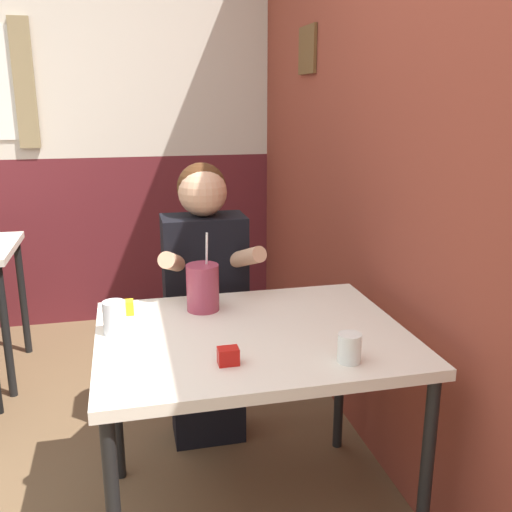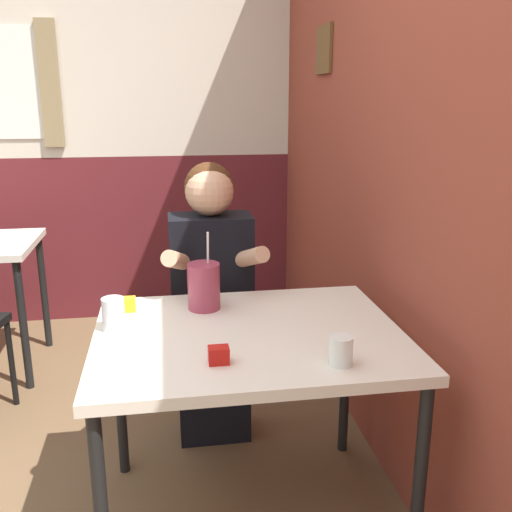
# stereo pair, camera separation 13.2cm
# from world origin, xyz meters

# --- Properties ---
(brick_wall_right) EXTENTS (0.08, 4.49, 2.70)m
(brick_wall_right) POSITION_xyz_m (1.38, 1.24, 1.35)
(brick_wall_right) COLOR brown
(brick_wall_right) RESTS_ON ground_plane
(back_wall) EXTENTS (5.69, 0.09, 2.70)m
(back_wall) POSITION_xyz_m (-0.01, 2.52, 1.36)
(back_wall) COLOR beige
(back_wall) RESTS_ON ground_plane
(main_table) EXTENTS (1.00, 0.79, 0.73)m
(main_table) POSITION_xyz_m (0.76, 0.37, 0.66)
(main_table) COLOR beige
(main_table) RESTS_ON ground_plane
(person_seated) EXTENTS (0.42, 0.40, 1.22)m
(person_seated) POSITION_xyz_m (0.69, 0.94, 0.64)
(person_seated) COLOR black
(person_seated) RESTS_ON ground_plane
(cocktail_pitcher) EXTENTS (0.12, 0.12, 0.29)m
(cocktail_pitcher) POSITION_xyz_m (0.63, 0.60, 0.82)
(cocktail_pitcher) COLOR #99384C
(cocktail_pitcher) RESTS_ON main_table
(glass_near_pitcher) EXTENTS (0.07, 0.07, 0.11)m
(glass_near_pitcher) POSITION_xyz_m (0.33, 0.45, 0.79)
(glass_near_pitcher) COLOR silver
(glass_near_pitcher) RESTS_ON main_table
(glass_center) EXTENTS (0.07, 0.07, 0.09)m
(glass_center) POSITION_xyz_m (0.98, 0.09, 0.77)
(glass_center) COLOR silver
(glass_center) RESTS_ON main_table
(condiment_ketchup) EXTENTS (0.06, 0.04, 0.05)m
(condiment_ketchup) POSITION_xyz_m (0.64, 0.15, 0.76)
(condiment_ketchup) COLOR #B7140F
(condiment_ketchup) RESTS_ON main_table
(condiment_mustard) EXTENTS (0.06, 0.04, 0.05)m
(condiment_mustard) POSITION_xyz_m (0.36, 0.62, 0.76)
(condiment_mustard) COLOR yellow
(condiment_mustard) RESTS_ON main_table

